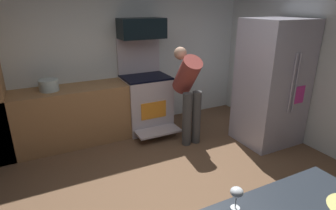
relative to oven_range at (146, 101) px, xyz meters
The scene contains 9 objects.
ground_plane 2.09m from the oven_range, 103.46° to the right, with size 5.20×4.80×0.02m, color brown.
wall_back 0.99m from the oven_range, 141.72° to the left, with size 5.20×0.12×2.60m, color silver.
lower_cabinet_run 1.37m from the oven_range, behind, with size 2.40×0.60×0.90m, color #9C6E43.
oven_range is the anchor object (origin of this frame).
microwave 1.21m from the oven_range, 90.00° to the left, with size 0.74×0.38×0.32m, color black.
refrigerator 2.07m from the oven_range, 39.55° to the right, with size 0.88×0.79×1.90m.
person_cook 0.91m from the oven_range, 60.43° to the right, with size 0.31×0.61×1.47m.
wine_glass_mid 3.27m from the oven_range, 102.21° to the right, with size 0.08×0.08×0.15m.
stock_pot 1.57m from the oven_range, behind, with size 0.28×0.28×0.17m, color #AEC2C0.
Camera 1 is at (-1.21, -2.25, 2.10)m, focal length 29.57 mm.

